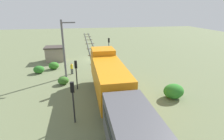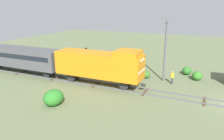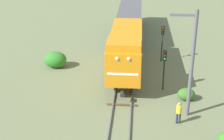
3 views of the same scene
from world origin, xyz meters
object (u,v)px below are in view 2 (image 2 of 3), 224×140
traffic_signal_mid (130,62)px  traffic_signal_far (86,56)px  locomotive (100,64)px  catenary_mast (165,49)px  worker_by_signal (172,76)px  passenger_car_leading (20,56)px

traffic_signal_mid → traffic_signal_far: 6.81m
locomotive → catenary_mast: (4.94, -6.95, 1.53)m
locomotive → worker_by_signal: (4.20, -8.21, -1.78)m
locomotive → catenary_mast: size_ratio=1.43×
passenger_car_leading → traffic_signal_mid: (3.40, -16.04, 0.03)m
worker_by_signal → catenary_mast: 3.61m
passenger_car_leading → worker_by_signal: size_ratio=8.24×
locomotive → traffic_signal_far: bearing=48.7°
passenger_car_leading → catenary_mast: (4.94, -20.29, 1.77)m
traffic_signal_mid → catenary_mast: bearing=-70.1°
passenger_car_leading → worker_by_signal: passenger_car_leading is taller
catenary_mast → traffic_signal_mid: bearing=109.9°
traffic_signal_far → catenary_mast: size_ratio=0.48×
traffic_signal_far → worker_by_signal: 12.44m
locomotive → passenger_car_leading: bearing=90.0°
worker_by_signal → catenary_mast: catenary_mast is taller
traffic_signal_far → passenger_car_leading: bearing=111.3°
locomotive → traffic_signal_far: (3.60, 4.10, -0.08)m
traffic_signal_mid → worker_by_signal: bearing=-81.7°
traffic_signal_mid → catenary_mast: (1.54, -4.25, 1.74)m
traffic_signal_far → worker_by_signal: bearing=-87.2°
traffic_signal_mid → catenary_mast: size_ratio=0.45×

